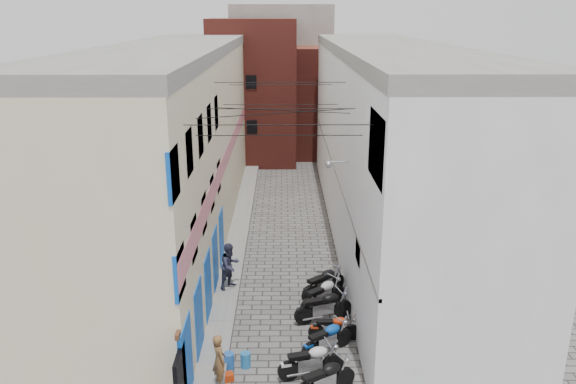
{
  "coord_description": "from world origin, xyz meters",
  "views": [
    {
      "loc": [
        0.12,
        -12.56,
        10.27
      ],
      "look_at": [
        0.31,
        10.35,
        3.0
      ],
      "focal_mm": 35.0,
      "sensor_mm": 36.0,
      "label": 1
    }
  ],
  "objects_px": {
    "motorcycle_c": "(327,337)",
    "motorcycle_d": "(334,326)",
    "water_jug_far": "(246,360)",
    "red_crate": "(227,377)",
    "motorcycle_g": "(324,281)",
    "water_jug_near": "(229,361)",
    "person_a": "(219,360)",
    "motorcycle_a": "(325,377)",
    "motorcycle_b": "(311,359)",
    "motorcycle_f": "(323,293)",
    "motorcycle_e": "(324,305)",
    "person_b": "(230,266)"
  },
  "relations": [
    {
      "from": "motorcycle_c",
      "to": "motorcycle_d",
      "type": "xyz_separation_m",
      "value": [
        0.3,
        0.76,
        -0.07
      ]
    },
    {
      "from": "water_jug_far",
      "to": "red_crate",
      "type": "bearing_deg",
      "value": -127.23
    },
    {
      "from": "motorcycle_g",
      "to": "water_jug_near",
      "type": "relative_size",
      "value": 4.27
    },
    {
      "from": "person_a",
      "to": "red_crate",
      "type": "distance_m",
      "value": 1.06
    },
    {
      "from": "motorcycle_a",
      "to": "motorcycle_b",
      "type": "bearing_deg",
      "value": 171.39
    },
    {
      "from": "person_a",
      "to": "water_jug_near",
      "type": "distance_m",
      "value": 1.37
    },
    {
      "from": "motorcycle_g",
      "to": "water_jug_near",
      "type": "distance_m",
      "value": 5.55
    },
    {
      "from": "motorcycle_b",
      "to": "water_jug_far",
      "type": "distance_m",
      "value": 2.06
    },
    {
      "from": "motorcycle_g",
      "to": "person_a",
      "type": "distance_m",
      "value": 6.56
    },
    {
      "from": "motorcycle_f",
      "to": "water_jug_far",
      "type": "xyz_separation_m",
      "value": [
        -2.59,
        -3.57,
        -0.37
      ]
    },
    {
      "from": "motorcycle_a",
      "to": "water_jug_far",
      "type": "height_order",
      "value": "motorcycle_a"
    },
    {
      "from": "red_crate",
      "to": "motorcycle_f",
      "type": "bearing_deg",
      "value": 53.83
    },
    {
      "from": "motorcycle_b",
      "to": "motorcycle_e",
      "type": "relative_size",
      "value": 0.94
    },
    {
      "from": "water_jug_near",
      "to": "person_b",
      "type": "bearing_deg",
      "value": 94.35
    },
    {
      "from": "water_jug_near",
      "to": "red_crate",
      "type": "bearing_deg",
      "value": -90.0
    },
    {
      "from": "red_crate",
      "to": "motorcycle_b",
      "type": "bearing_deg",
      "value": 3.8
    },
    {
      "from": "motorcycle_b",
      "to": "red_crate",
      "type": "distance_m",
      "value": 2.52
    },
    {
      "from": "motorcycle_f",
      "to": "person_b",
      "type": "xyz_separation_m",
      "value": [
        -3.46,
        1.21,
        0.54
      ]
    },
    {
      "from": "motorcycle_c",
      "to": "red_crate",
      "type": "height_order",
      "value": "motorcycle_c"
    },
    {
      "from": "motorcycle_e",
      "to": "person_b",
      "type": "height_order",
      "value": "person_b"
    },
    {
      "from": "motorcycle_f",
      "to": "motorcycle_e",
      "type": "bearing_deg",
      "value": -42.49
    },
    {
      "from": "motorcycle_a",
      "to": "water_jug_far",
      "type": "xyz_separation_m",
      "value": [
        -2.3,
        1.36,
        -0.35
      ]
    },
    {
      "from": "motorcycle_f",
      "to": "motorcycle_g",
      "type": "relative_size",
      "value": 0.98
    },
    {
      "from": "motorcycle_e",
      "to": "person_a",
      "type": "relative_size",
      "value": 1.37
    },
    {
      "from": "motorcycle_a",
      "to": "motorcycle_c",
      "type": "height_order",
      "value": "motorcycle_a"
    },
    {
      "from": "motorcycle_g",
      "to": "motorcycle_c",
      "type": "bearing_deg",
      "value": -43.08
    },
    {
      "from": "motorcycle_f",
      "to": "person_a",
      "type": "bearing_deg",
      "value": -74.99
    },
    {
      "from": "person_b",
      "to": "red_crate",
      "type": "distance_m",
      "value": 5.55
    },
    {
      "from": "motorcycle_e",
      "to": "motorcycle_d",
      "type": "bearing_deg",
      "value": -5.16
    },
    {
      "from": "motorcycle_g",
      "to": "water_jug_far",
      "type": "relative_size",
      "value": 4.45
    },
    {
      "from": "motorcycle_d",
      "to": "motorcycle_e",
      "type": "distance_m",
      "value": 1.23
    },
    {
      "from": "motorcycle_f",
      "to": "person_b",
      "type": "height_order",
      "value": "person_b"
    },
    {
      "from": "motorcycle_b",
      "to": "motorcycle_c",
      "type": "relative_size",
      "value": 1.04
    },
    {
      "from": "motorcycle_b",
      "to": "motorcycle_g",
      "type": "bearing_deg",
      "value": 156.76
    },
    {
      "from": "water_jug_far",
      "to": "red_crate",
      "type": "height_order",
      "value": "water_jug_far"
    },
    {
      "from": "motorcycle_c",
      "to": "motorcycle_e",
      "type": "height_order",
      "value": "motorcycle_e"
    },
    {
      "from": "motorcycle_b",
      "to": "motorcycle_g",
      "type": "height_order",
      "value": "motorcycle_g"
    },
    {
      "from": "motorcycle_b",
      "to": "person_b",
      "type": "bearing_deg",
      "value": -166.83
    },
    {
      "from": "person_a",
      "to": "motorcycle_f",
      "type": "bearing_deg",
      "value": -62.2
    },
    {
      "from": "motorcycle_f",
      "to": "water_jug_near",
      "type": "bearing_deg",
      "value": -81.07
    },
    {
      "from": "motorcycle_b",
      "to": "motorcycle_f",
      "type": "relative_size",
      "value": 0.96
    },
    {
      "from": "motorcycle_f",
      "to": "person_a",
      "type": "height_order",
      "value": "person_a"
    },
    {
      "from": "motorcycle_d",
      "to": "motorcycle_f",
      "type": "distance_m",
      "value": 2.1
    },
    {
      "from": "motorcycle_e",
      "to": "motorcycle_g",
      "type": "xyz_separation_m",
      "value": [
        0.12,
        1.81,
        -0.0
      ]
    },
    {
      "from": "motorcycle_a",
      "to": "person_a",
      "type": "height_order",
      "value": "person_a"
    },
    {
      "from": "water_jug_far",
      "to": "red_crate",
      "type": "distance_m",
      "value": 0.84
    },
    {
      "from": "motorcycle_e",
      "to": "person_a",
      "type": "xyz_separation_m",
      "value": [
        -3.21,
        -3.83,
        0.41
      ]
    },
    {
      "from": "motorcycle_a",
      "to": "motorcycle_f",
      "type": "relative_size",
      "value": 0.97
    },
    {
      "from": "motorcycle_c",
      "to": "motorcycle_f",
      "type": "relative_size",
      "value": 0.93
    },
    {
      "from": "motorcycle_d",
      "to": "red_crate",
      "type": "relative_size",
      "value": 4.84
    }
  ]
}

